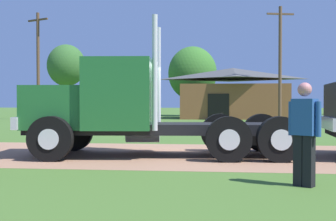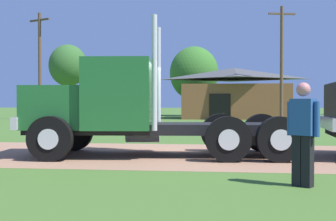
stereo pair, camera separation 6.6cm
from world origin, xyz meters
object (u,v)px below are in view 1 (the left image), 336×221
(shed_building, at_px, (233,94))
(utility_pole_far, at_px, (280,60))
(truck_foreground_white, at_px, (125,110))
(visitor_by_barrel, at_px, (304,130))
(utility_pole_near, at_px, (38,63))

(shed_building, bearing_deg, utility_pole_far, -53.26)
(truck_foreground_white, relative_size, utility_pole_far, 0.86)
(visitor_by_barrel, relative_size, utility_pole_near, 0.20)
(utility_pole_far, bearing_deg, truck_foreground_white, -109.11)
(truck_foreground_white, height_order, visitor_by_barrel, truck_foreground_white)
(truck_foreground_white, distance_m, utility_pole_near, 25.75)
(shed_building, xyz_separation_m, utility_pole_far, (3.50, -4.68, 2.57))
(truck_foreground_white, bearing_deg, visitor_by_barrel, -43.32)
(truck_foreground_white, distance_m, visitor_by_barrel, 5.47)
(shed_building, xyz_separation_m, utility_pole_near, (-16.49, -4.78, 2.53))
(utility_pole_near, height_order, utility_pole_far, utility_pole_far)
(truck_foreground_white, relative_size, utility_pole_near, 0.87)
(shed_building, bearing_deg, utility_pole_near, -163.84)
(visitor_by_barrel, height_order, shed_building, shed_building)
(visitor_by_barrel, distance_m, shed_building, 30.97)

